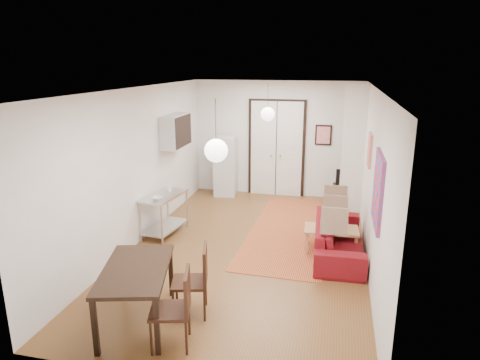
% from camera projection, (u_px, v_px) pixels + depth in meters
% --- Properties ---
extents(floor, '(7.00, 7.00, 0.00)m').
position_uv_depth(floor, '(248.00, 249.00, 7.89)').
color(floor, brown).
rests_on(floor, ground).
extents(ceiling, '(4.20, 7.00, 0.02)m').
position_uv_depth(ceiling, '(249.00, 89.00, 7.12)').
color(ceiling, white).
rests_on(ceiling, wall_back).
extents(wall_back, '(4.20, 0.02, 2.90)m').
position_uv_depth(wall_back, '(277.00, 139.00, 10.79)').
color(wall_back, silver).
rests_on(wall_back, floor).
extents(wall_front, '(4.20, 0.02, 2.90)m').
position_uv_depth(wall_front, '(175.00, 260.00, 4.22)').
color(wall_front, silver).
rests_on(wall_front, floor).
extents(wall_left, '(0.02, 7.00, 2.90)m').
position_uv_depth(wall_left, '(138.00, 167.00, 7.96)').
color(wall_left, silver).
rests_on(wall_left, floor).
extents(wall_right, '(0.02, 7.00, 2.90)m').
position_uv_depth(wall_right, '(373.00, 180.00, 7.05)').
color(wall_right, silver).
rests_on(wall_right, floor).
extents(double_doors, '(1.44, 0.06, 2.50)m').
position_uv_depth(double_doors, '(276.00, 149.00, 10.82)').
color(double_doors, silver).
rests_on(double_doors, wall_back).
extents(stub_partition, '(0.50, 0.10, 2.90)m').
position_uv_depth(stub_partition, '(353.00, 150.00, 9.50)').
color(stub_partition, silver).
rests_on(stub_partition, floor).
extents(wall_cabinet, '(0.35, 1.00, 0.70)m').
position_uv_depth(wall_cabinet, '(176.00, 131.00, 9.21)').
color(wall_cabinet, silver).
rests_on(wall_cabinet, wall_left).
extents(painting_popart, '(0.05, 1.00, 1.00)m').
position_uv_depth(painting_popart, '(378.00, 190.00, 5.83)').
color(painting_popart, red).
rests_on(painting_popart, wall_right).
extents(painting_abstract, '(0.05, 0.50, 0.60)m').
position_uv_depth(painting_abstract, '(370.00, 150.00, 7.71)').
color(painting_abstract, beige).
rests_on(painting_abstract, wall_right).
extents(poster_back, '(0.40, 0.03, 0.50)m').
position_uv_depth(poster_back, '(323.00, 135.00, 10.48)').
color(poster_back, red).
rests_on(poster_back, wall_back).
extents(print_left, '(0.03, 0.44, 0.54)m').
position_uv_depth(print_left, '(177.00, 125.00, 9.70)').
color(print_left, brown).
rests_on(print_left, wall_left).
extents(pendant_back, '(0.30, 0.30, 0.80)m').
position_uv_depth(pendant_back, '(268.00, 114.00, 9.17)').
color(pendant_back, silver).
rests_on(pendant_back, ceiling).
extents(pendant_front, '(0.30, 0.30, 0.80)m').
position_uv_depth(pendant_front, '(216.00, 151.00, 5.41)').
color(pendant_front, silver).
rests_on(pendant_front, ceiling).
extents(kilim_rug, '(1.67, 4.20, 0.01)m').
position_uv_depth(kilim_rug, '(290.00, 230.00, 8.78)').
color(kilim_rug, '#C05F30').
rests_on(kilim_rug, floor).
extents(sofa, '(0.90, 2.15, 0.62)m').
position_uv_depth(sofa, '(339.00, 238.00, 7.62)').
color(sofa, maroon).
rests_on(sofa, floor).
extents(coffee_table, '(0.98, 0.58, 0.43)m').
position_uv_depth(coffee_table, '(331.00, 231.00, 7.75)').
color(coffee_table, tan).
rests_on(coffee_table, floor).
extents(potted_plant, '(0.34, 0.39, 0.42)m').
position_uv_depth(potted_plant, '(338.00, 218.00, 7.65)').
color(potted_plant, '#386B30').
rests_on(potted_plant, coffee_table).
extents(kitchen_counter, '(0.69, 1.15, 0.83)m').
position_uv_depth(kitchen_counter, '(164.00, 210.00, 8.42)').
color(kitchen_counter, '#B8BCBE').
rests_on(kitchen_counter, floor).
extents(bowl, '(0.25, 0.25, 0.05)m').
position_uv_depth(bowl, '(157.00, 198.00, 8.05)').
color(bowl, silver).
rests_on(bowl, kitchen_counter).
extents(soap_bottle, '(0.10, 0.10, 0.17)m').
position_uv_depth(soap_bottle, '(168.00, 187.00, 8.55)').
color(soap_bottle, '#53A1B5').
rests_on(soap_bottle, kitchen_counter).
extents(fridge, '(0.59, 0.59, 1.52)m').
position_uv_depth(fridge, '(225.00, 166.00, 10.92)').
color(fridge, silver).
rests_on(fridge, floor).
extents(dining_table, '(1.16, 1.59, 0.79)m').
position_uv_depth(dining_table, '(136.00, 274.00, 5.50)').
color(dining_table, black).
rests_on(dining_table, floor).
extents(dining_chair_near, '(0.57, 0.71, 0.98)m').
position_uv_depth(dining_chair_near, '(192.00, 272.00, 5.83)').
color(dining_chair_near, '#331C10').
rests_on(dining_chair_near, floor).
extents(dining_chair_far, '(0.57, 0.71, 0.98)m').
position_uv_depth(dining_chair_far, '(173.00, 299.00, 5.17)').
color(dining_chair_far, '#331C10').
rests_on(dining_chair_far, floor).
extents(black_side_chair, '(0.46, 0.47, 0.89)m').
position_uv_depth(black_side_chair, '(343.00, 181.00, 10.43)').
color(black_side_chair, black).
rests_on(black_side_chair, floor).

